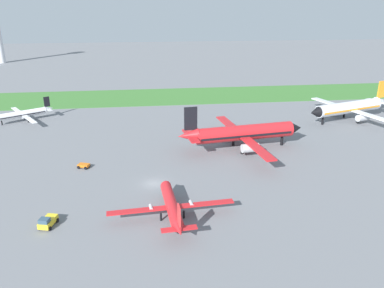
% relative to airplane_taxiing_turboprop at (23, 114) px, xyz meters
% --- Properties ---
extents(ground_plane, '(600.00, 600.00, 0.00)m').
position_rel_airplane_taxiing_turboprop_xyz_m(ground_plane, '(38.46, -48.00, -2.40)').
color(ground_plane, slate).
extents(grass_taxiway_strip, '(360.00, 28.00, 0.08)m').
position_rel_airplane_taxiing_turboprop_xyz_m(grass_taxiway_strip, '(38.46, 27.35, -2.36)').
color(grass_taxiway_strip, '#3D7533').
rests_on(grass_taxiway_strip, ground_plane).
extents(airplane_taxiing_turboprop, '(16.82, 19.26, 6.56)m').
position_rel_airplane_taxiing_turboprop_xyz_m(airplane_taxiing_turboprop, '(0.00, 0.00, 0.00)').
color(airplane_taxiing_turboprop, white).
rests_on(airplane_taxiing_turboprop, ground_plane).
extents(airplane_foreground_turboprop, '(21.56, 18.47, 6.45)m').
position_rel_airplane_taxiing_turboprop_xyz_m(airplane_foreground_turboprop, '(41.13, -61.24, -0.04)').
color(airplane_foreground_turboprop, red).
rests_on(airplane_foreground_turboprop, ground_plane).
extents(airplane_midfield_jet, '(32.55, 33.08, 11.71)m').
position_rel_airplane_taxiing_turboprop_xyz_m(airplane_midfield_jet, '(60.79, -31.54, 1.82)').
color(airplane_midfield_jet, red).
rests_on(airplane_midfield_jet, ground_plane).
extents(airplane_parked_jet_far, '(30.73, 31.03, 11.27)m').
position_rel_airplane_taxiing_turboprop_xyz_m(airplane_parked_jet_far, '(99.96, -11.60, 1.66)').
color(airplane_parked_jet_far, silver).
rests_on(airplane_parked_jet_far, ground_plane).
extents(baggage_cart_near_gate, '(2.85, 2.48, 0.90)m').
position_rel_airplane_taxiing_turboprop_xyz_m(baggage_cart_near_gate, '(23.34, -38.30, -1.83)').
color(baggage_cart_near_gate, orange).
rests_on(baggage_cart_near_gate, ground_plane).
extents(pushback_tug_midfield, '(2.81, 3.94, 1.95)m').
position_rel_airplane_taxiing_turboprop_xyz_m(pushback_tug_midfield, '(20.87, -61.44, -1.49)').
color(pushback_tug_midfield, yellow).
rests_on(pushback_tug_midfield, ground_plane).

